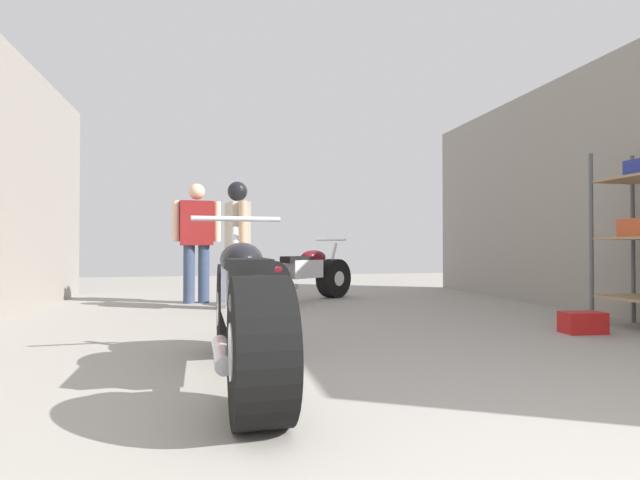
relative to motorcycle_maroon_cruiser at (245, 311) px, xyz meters
The scene contains 7 objects.
ground_plane 1.95m from the motorcycle_maroon_cruiser, 60.19° to the left, with size 18.23×18.23×0.00m, color gray.
garage_partition_right 4.72m from the motorcycle_maroon_cruiser, 21.13° to the left, with size 0.08×8.36×3.02m, color gray.
motorcycle_maroon_cruiser is the anchor object (origin of this frame).
motorcycle_black_naked 4.20m from the motorcycle_maroon_cruiser, 74.81° to the left, with size 1.72×1.36×0.92m.
mechanic_in_blue 4.24m from the motorcycle_maroon_cruiser, 95.49° to the left, with size 0.68×0.27×1.70m.
mechanic_with_helmet 3.42m from the motorcycle_maroon_cruiser, 87.83° to the left, with size 0.31×0.65×1.63m.
red_toolbox 3.29m from the motorcycle_maroon_cruiser, 16.50° to the left, with size 0.37×0.21×0.20m, color #B21919.
Camera 1 is at (-1.14, -0.71, 0.79)m, focal length 26.99 mm.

